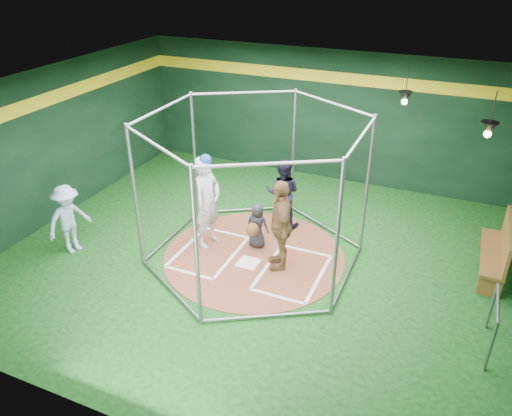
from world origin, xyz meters
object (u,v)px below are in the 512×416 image
at_px(dugout_bench, 499,249).
at_px(batter_figure, 207,201).
at_px(visitor_leopard, 281,225).
at_px(umpire, 283,193).

bearing_deg(dugout_bench, batter_figure, -167.23).
height_order(visitor_leopard, umpire, visitor_leopard).
distance_m(umpire, dugout_bench, 4.57).
bearing_deg(visitor_leopard, umpire, 171.70).
height_order(batter_figure, umpire, batter_figure).
xyz_separation_m(umpire, dugout_bench, (4.56, -0.11, -0.27)).
bearing_deg(dugout_bench, visitor_leopard, -159.85).
xyz_separation_m(visitor_leopard, umpire, (-0.55, 1.58, -0.14)).
distance_m(visitor_leopard, umpire, 1.68).
relative_size(visitor_leopard, dugout_bench, 1.01).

